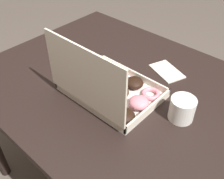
% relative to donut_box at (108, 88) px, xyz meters
% --- Properties ---
extents(dining_table, '(1.22, 0.96, 0.78)m').
position_rel_donut_box_xyz_m(dining_table, '(0.03, -0.09, -0.14)').
color(dining_table, black).
rests_on(dining_table, ground_plane).
extents(donut_box, '(0.38, 0.29, 0.28)m').
position_rel_donut_box_xyz_m(donut_box, '(0.00, 0.00, 0.00)').
color(donut_box, silver).
rests_on(donut_box, dining_table).
extents(coffee_mug, '(0.09, 0.09, 0.09)m').
position_rel_donut_box_xyz_m(coffee_mug, '(-0.28, -0.09, 0.00)').
color(coffee_mug, white).
rests_on(coffee_mug, dining_table).
extents(paper_napkin, '(0.18, 0.15, 0.01)m').
position_rel_donut_box_xyz_m(paper_napkin, '(-0.08, -0.31, -0.04)').
color(paper_napkin, silver).
rests_on(paper_napkin, dining_table).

